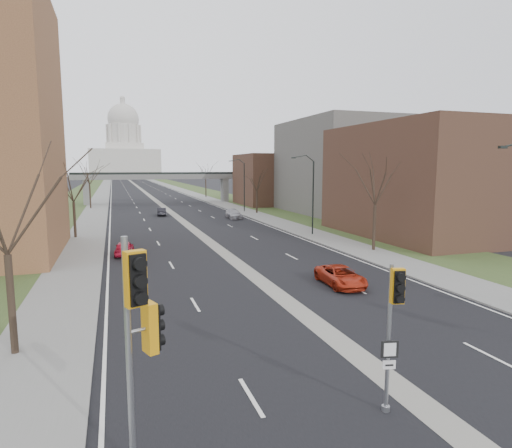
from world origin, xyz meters
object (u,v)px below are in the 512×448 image
car_right_near (341,276)px  car_right_mid (234,214)px  signal_pole_left (140,320)px  car_left_far (162,212)px  signal_pole_median (394,313)px  car_left_near (124,248)px

car_right_near → car_right_mid: 36.84m
car_right_near → car_right_mid: (3.11, 36.71, 0.04)m
car_right_near → car_right_mid: bearing=88.6°
signal_pole_left → car_right_mid: 52.55m
car_left_far → car_right_near: bearing=103.5°
car_right_near → signal_pole_median: bearing=-110.3°
car_left_near → car_right_mid: car_right_mid is taller
signal_pole_left → car_left_near: 27.62m
car_left_far → car_right_near: car_left_far is taller
signal_pole_left → car_left_far: 57.60m
car_left_far → car_right_mid: bearing=148.1°
signal_pole_median → car_right_near: signal_pole_median is taller
car_right_mid → signal_pole_left: bearing=-106.8°
car_left_far → car_right_mid: size_ratio=0.83×
signal_pole_left → car_right_near: signal_pole_left is taller
signal_pole_median → car_left_near: bearing=117.3°
signal_pole_median → car_left_far: 57.28m
signal_pole_median → car_right_mid: bearing=92.9°
signal_pole_median → car_left_far: (-0.66, 57.22, -2.63)m
car_left_near → car_right_mid: (15.94, 22.47, 0.03)m
car_left_far → car_right_mid: car_right_mid is taller
car_left_far → car_left_near: bearing=83.1°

